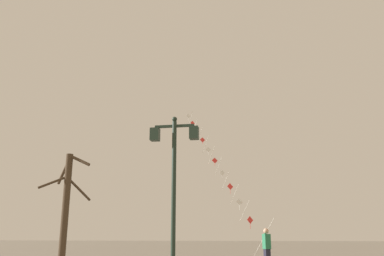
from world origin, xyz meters
name	(u,v)px	position (x,y,z in m)	size (l,w,h in m)	color
twin_lantern_lamp_post	(174,165)	(-1.82, 9.73, 3.52)	(1.54, 0.28, 5.09)	#1E2D23
kite_train	(216,162)	(-1.99, 23.89, 6.11)	(6.53, 13.53, 11.56)	brown
kite_flyer	(267,248)	(0.96, 15.23, 0.90)	(0.36, 0.62, 1.71)	#1E1E2D
bare_tree	(66,208)	(-6.22, 11.57, 2.39)	(1.74, 1.49, 4.37)	#423323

